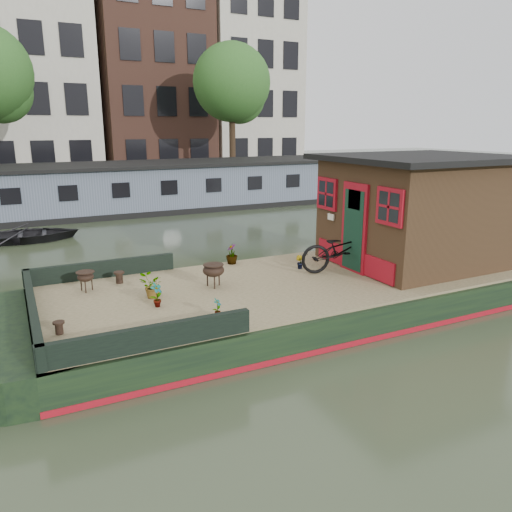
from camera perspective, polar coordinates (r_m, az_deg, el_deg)
name	(u,v)px	position (r m, az deg, el deg)	size (l,w,h in m)	color
ground	(335,302)	(10.94, 9.00, -5.24)	(120.00, 120.00, 0.00)	#2E3924
houseboat_hull	(281,300)	(10.17, 2.90, -4.99)	(14.01, 4.02, 0.60)	black
houseboat_deck	(336,275)	(10.75, 9.13, -2.11)	(11.80, 3.80, 0.05)	#99855F
bow_bulwark	(88,302)	(8.87, -18.69, -4.98)	(3.00, 4.00, 0.35)	black
cabin	(418,209)	(11.86, 18.06, 5.14)	(4.00, 3.50, 2.42)	black
bicycle	(342,249)	(10.80, 9.83, 0.74)	(0.64, 1.84, 0.97)	black
potted_plant_a	(157,295)	(8.77, -11.27, -4.40)	(0.23, 0.15, 0.43)	brown
potted_plant_b	(299,262)	(10.97, 4.99, -0.69)	(0.16, 0.13, 0.30)	maroon
potted_plant_c	(151,286)	(9.24, -11.88, -3.39)	(0.41, 0.35, 0.45)	#B34C34
potted_plant_d	(232,254)	(11.31, -2.79, 0.25)	(0.26, 0.26, 0.46)	brown
potted_plant_e	(218,308)	(8.21, -4.42, -5.90)	(0.17, 0.12, 0.32)	#9F502E
brazier_front	(214,275)	(9.72, -4.87, -2.23)	(0.42, 0.42, 0.46)	black
brazier_rear	(86,281)	(9.96, -18.86, -2.76)	(0.36, 0.36, 0.39)	black
bollard_port	(119,277)	(10.30, -15.36, -2.38)	(0.21, 0.21, 0.23)	black
bollard_stbd	(59,328)	(8.12, -21.58, -7.64)	(0.17, 0.17, 0.20)	black
dinghy	(26,231)	(18.14, -24.76, 2.63)	(2.34, 3.28, 0.68)	black
far_houseboat	(157,188)	(23.31, -11.30, 7.64)	(20.40, 4.40, 2.11)	slate
quay	(126,185)	(29.65, -14.64, 7.88)	(60.00, 6.00, 0.90)	#47443F
townhouse_row	(98,60)	(36.62, -17.66, 20.57)	(27.25, 8.00, 16.50)	brown
tree_right	(234,86)	(30.09, -2.59, 18.81)	(4.40, 4.40, 7.40)	#332316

